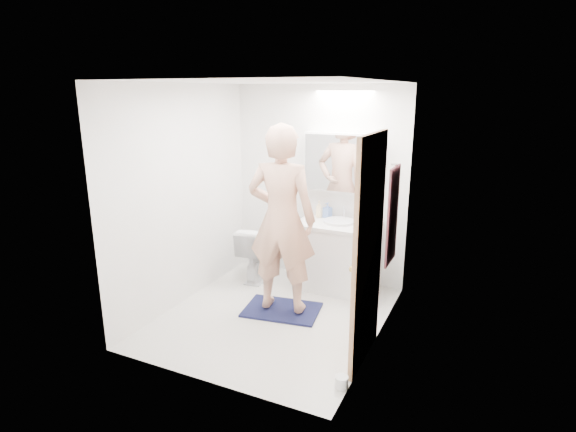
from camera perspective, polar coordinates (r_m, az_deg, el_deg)
The scene contains 23 objects.
floor at distance 5.00m, azimuth -1.78°, elevation -12.32°, with size 2.50×2.50×0.00m, color silver.
ceiling at distance 4.43m, azimuth -2.04°, elevation 16.37°, with size 2.50×2.50×0.00m, color white.
wall_back at distance 5.68m, azimuth 3.84°, elevation 3.93°, with size 2.50×2.50×0.00m, color white.
wall_front at distance 3.54m, azimuth -11.12°, elevation -3.38°, with size 2.50×2.50×0.00m, color white.
wall_left at distance 5.15m, azimuth -12.89°, elevation 2.38°, with size 2.50×2.50×0.00m, color white.
wall_right at distance 4.20m, azimuth 11.60°, elevation -0.45°, with size 2.50×2.50×0.00m, color white.
vanity_cabinet at distance 5.53m, azimuth 6.11°, elevation -5.19°, with size 0.90×0.55×0.78m, color white.
countertop at distance 5.40m, azimuth 6.23°, elevation -1.11°, with size 0.95×0.58×0.04m, color silver.
sink_basin at distance 5.41m, azimuth 6.34°, elevation -0.68°, with size 0.36×0.36×0.03m, color silver.
faucet at distance 5.57m, azimuth 7.00°, elevation 0.46°, with size 0.02×0.02×0.16m, color silver.
medicine_cabinet at distance 5.46m, azimuth 6.56°, elevation 6.60°, with size 0.88×0.14×0.70m, color white.
mirror_panel at distance 5.39m, azimuth 6.29°, elevation 6.49°, with size 0.84×0.01×0.66m, color silver.
toilet at distance 5.83m, azimuth -3.70°, elevation -4.49°, with size 0.39×0.68×0.69m, color white.
bath_rug at distance 5.10m, azimuth -0.76°, elevation -11.58°, with size 0.80×0.55×0.02m, color #131C3B.
person at distance 4.72m, azimuth -0.80°, elevation -0.45°, with size 0.72×0.47×1.97m, color tan.
door at distance 3.94m, azimuth 9.94°, elevation -4.48°, with size 0.04×0.80×2.00m, color #AD8056.
door_knob at distance 3.70m, azimuth 8.05°, elevation -6.57°, with size 0.06×0.06×0.06m, color gold.
towel at distance 4.75m, azimuth 12.88°, elevation 0.06°, with size 0.02×0.42×1.00m, color black.
towel_hook at distance 4.64m, azimuth 13.10°, elevation 6.27°, with size 0.02×0.02×0.07m, color silver.
soap_bottle_a at distance 5.60m, azimuth 3.86°, elevation 0.83°, with size 0.08×0.08×0.20m, color beige.
soap_bottle_b at distance 5.59m, azimuth 4.93°, elevation 0.73°, with size 0.09×0.09×0.19m, color #5A7BC0.
toothbrush_cup at distance 5.46m, azimuth 9.22°, elevation -0.34°, with size 0.09×0.09×0.09m, color #3D63B7.
toilet_paper_roll at distance 3.95m, azimuth 6.66°, elevation -19.82°, with size 0.11×0.11×0.10m, color white.
Camera 1 is at (2.02, -3.94, 2.32)m, focal length 28.60 mm.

